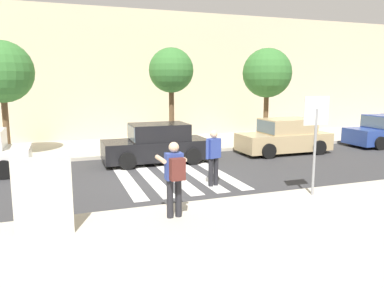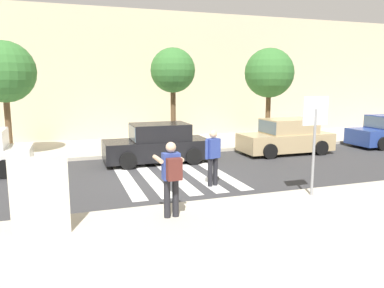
% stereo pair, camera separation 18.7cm
% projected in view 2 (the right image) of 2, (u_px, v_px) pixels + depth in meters
% --- Properties ---
extents(ground_plane, '(120.00, 120.00, 0.00)m').
position_uv_depth(ground_plane, '(174.00, 176.00, 12.78)').
color(ground_plane, '#38383A').
extents(sidewalk_near, '(60.00, 6.00, 0.14)m').
position_uv_depth(sidewalk_near, '(265.00, 250.00, 6.98)').
color(sidewalk_near, beige).
rests_on(sidewalk_near, ground).
extents(sidewalk_far, '(60.00, 4.80, 0.14)m').
position_uv_depth(sidewalk_far, '(140.00, 146.00, 18.37)').
color(sidewalk_far, beige).
rests_on(sidewalk_far, ground).
extents(building_facade_far, '(56.00, 4.00, 6.99)m').
position_uv_depth(building_facade_far, '(124.00, 76.00, 21.92)').
color(building_facade_far, beige).
rests_on(building_facade_far, ground).
extents(crosswalk_stripe_0, '(0.44, 5.20, 0.01)m').
position_uv_depth(crosswalk_stripe_0, '(126.00, 178.00, 12.46)').
color(crosswalk_stripe_0, silver).
rests_on(crosswalk_stripe_0, ground).
extents(crosswalk_stripe_1, '(0.44, 5.20, 0.01)m').
position_uv_depth(crosswalk_stripe_1, '(149.00, 176.00, 12.71)').
color(crosswalk_stripe_1, silver).
rests_on(crosswalk_stripe_1, ground).
extents(crosswalk_stripe_2, '(0.44, 5.20, 0.01)m').
position_uv_depth(crosswalk_stripe_2, '(172.00, 174.00, 12.97)').
color(crosswalk_stripe_2, silver).
rests_on(crosswalk_stripe_2, ground).
extents(crosswalk_stripe_3, '(0.44, 5.20, 0.01)m').
position_uv_depth(crosswalk_stripe_3, '(194.00, 172.00, 13.22)').
color(crosswalk_stripe_3, silver).
rests_on(crosswalk_stripe_3, ground).
extents(crosswalk_stripe_4, '(0.44, 5.20, 0.01)m').
position_uv_depth(crosswalk_stripe_4, '(215.00, 171.00, 13.47)').
color(crosswalk_stripe_4, silver).
rests_on(crosswalk_stripe_4, ground).
extents(stop_sign, '(0.76, 0.08, 2.66)m').
position_uv_depth(stop_sign, '(315.00, 124.00, 9.83)').
color(stop_sign, gray).
rests_on(stop_sign, sidewalk_near).
extents(photographer_with_backpack, '(0.60, 0.85, 1.72)m').
position_uv_depth(photographer_with_backpack, '(171.00, 173.00, 8.31)').
color(photographer_with_backpack, '#232328').
rests_on(photographer_with_backpack, sidewalk_near).
extents(pedestrian_crossing, '(0.56, 0.34, 1.72)m').
position_uv_depth(pedestrian_crossing, '(213.00, 155.00, 11.39)').
color(pedestrian_crossing, '#232328').
rests_on(pedestrian_crossing, ground).
extents(parked_car_black, '(4.10, 1.92, 1.55)m').
position_uv_depth(parked_car_black, '(157.00, 144.00, 14.81)').
color(parked_car_black, black).
rests_on(parked_car_black, ground).
extents(parked_car_tan, '(4.10, 1.92, 1.55)m').
position_uv_depth(parked_car_tan, '(286.00, 137.00, 16.68)').
color(parked_car_tan, tan).
rests_on(parked_car_tan, ground).
extents(street_tree_west, '(2.43, 2.43, 4.64)m').
position_uv_depth(street_tree_west, '(4.00, 72.00, 14.71)').
color(street_tree_west, brown).
rests_on(street_tree_west, sidewalk_far).
extents(street_tree_center, '(2.06, 2.06, 4.59)m').
position_uv_depth(street_tree_center, '(173.00, 71.00, 17.17)').
color(street_tree_center, brown).
rests_on(street_tree_center, sidewalk_far).
extents(street_tree_east, '(2.39, 2.39, 4.66)m').
position_uv_depth(street_tree_east, '(269.00, 73.00, 18.17)').
color(street_tree_east, brown).
rests_on(street_tree_east, sidewalk_far).
extents(advertising_board, '(1.10, 0.11, 1.60)m').
position_uv_depth(advertising_board, '(40.00, 196.00, 7.37)').
color(advertising_board, beige).
rests_on(advertising_board, sidewalk_near).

